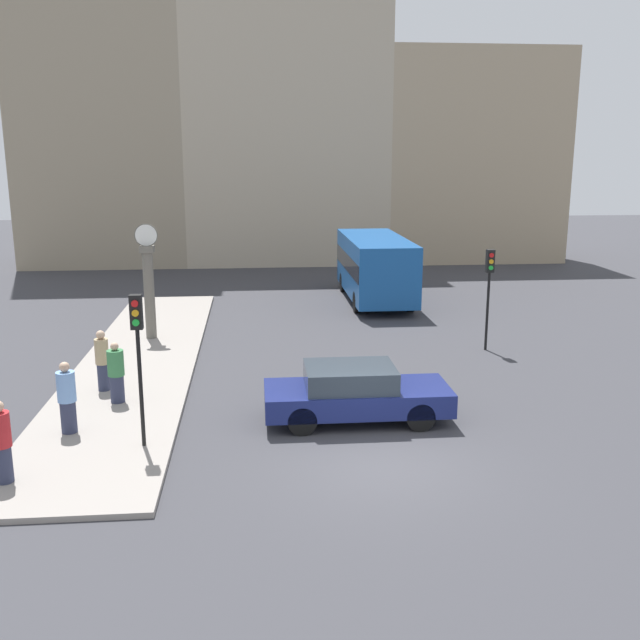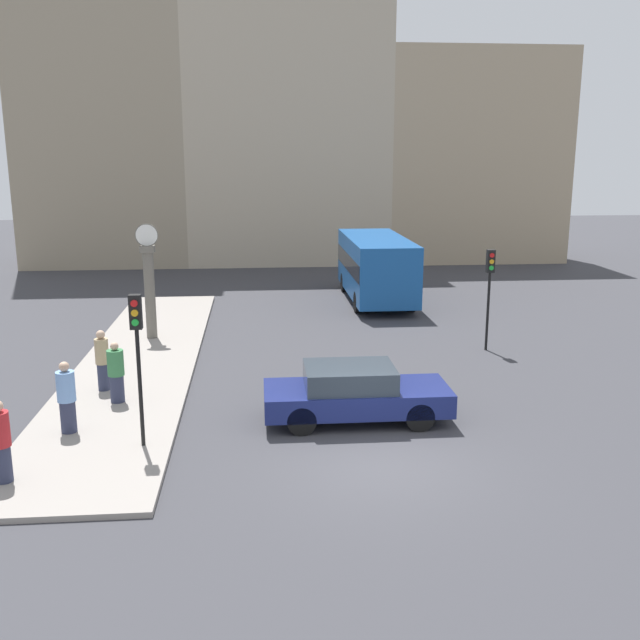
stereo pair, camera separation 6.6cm
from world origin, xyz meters
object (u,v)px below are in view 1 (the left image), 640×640
traffic_light_near (138,339)px  street_clock (149,285)px  bus_distant (375,265)px  pedestrian_blue_stripe (67,398)px  pedestrian_tan_coat (102,361)px  sedan_car (355,393)px  traffic_light_far (489,278)px  pedestrian_red_top (1,442)px  pedestrian_green_hoodie (116,373)px

traffic_light_near → street_clock: (-1.15, 9.74, -0.57)m
street_clock → bus_distant: bearing=34.7°
pedestrian_blue_stripe → pedestrian_tan_coat: bearing=86.4°
traffic_light_near → street_clock: 9.83m
sedan_car → traffic_light_far: 8.31m
street_clock → pedestrian_red_top: 11.47m
pedestrian_green_hoodie → bus_distant: bearing=55.3°
bus_distant → pedestrian_blue_stripe: (-9.80, -15.08, -0.67)m
traffic_light_near → traffic_light_far: bearing=36.1°
traffic_light_far → pedestrian_tan_coat: bearing=-163.7°
sedan_car → traffic_light_near: size_ratio=1.33×
bus_distant → traffic_light_near: bearing=-116.3°
bus_distant → traffic_light_near: traffic_light_near is taller
street_clock → pedestrian_blue_stripe: (-0.71, -8.78, -1.07)m
sedan_car → pedestrian_tan_coat: bearing=158.7°
pedestrian_tan_coat → traffic_light_near: bearing=-67.4°
traffic_light_far → pedestrian_tan_coat: 12.61m
pedestrian_green_hoodie → pedestrian_tan_coat: bearing=118.7°
bus_distant → traffic_light_far: 8.88m
bus_distant → traffic_light_near: 17.92m
bus_distant → pedestrian_green_hoodie: size_ratio=4.67×
traffic_light_far → pedestrian_red_top: (-12.84, -9.13, -1.50)m
pedestrian_blue_stripe → traffic_light_near: bearing=-27.2°
bus_distant → pedestrian_red_top: (-10.43, -17.64, -0.67)m
sedan_car → street_clock: size_ratio=1.13×
traffic_light_near → pedestrian_red_top: (-2.50, -1.60, -1.64)m
sedan_car → pedestrian_blue_stripe: 6.87m
sedan_car → pedestrian_red_top: bearing=-158.0°
traffic_light_far → street_clock: bearing=169.1°
pedestrian_green_hoodie → pedestrian_red_top: 4.80m
bus_distant → pedestrian_blue_stripe: 18.00m
sedan_car → pedestrian_tan_coat: size_ratio=2.70×
traffic_light_far → pedestrian_blue_stripe: (-12.20, -6.57, -1.50)m
pedestrian_green_hoodie → pedestrian_red_top: bearing=-106.8°
street_clock → pedestrian_tan_coat: (-0.52, -5.73, -1.07)m
pedestrian_red_top → pedestrian_tan_coat: size_ratio=1.00×
sedan_car → pedestrian_blue_stripe: size_ratio=2.67×
traffic_light_near → pedestrian_green_hoodie: bearing=110.4°
pedestrian_blue_stripe → pedestrian_green_hoodie: bearing=69.8°
bus_distant → pedestrian_tan_coat: 15.41m
sedan_car → traffic_light_near: traffic_light_near is taller
sedan_car → pedestrian_green_hoodie: 6.31m
sedan_car → street_clock: bearing=126.4°
pedestrian_blue_stripe → pedestrian_red_top: pedestrian_blue_stripe is taller
pedestrian_red_top → pedestrian_tan_coat: pedestrian_red_top is taller
sedan_car → pedestrian_red_top: pedestrian_red_top is taller
street_clock → pedestrian_red_top: street_clock is taller
pedestrian_green_hoodie → pedestrian_blue_stripe: (-0.75, -2.03, 0.05)m
traffic_light_near → pedestrian_tan_coat: 4.65m
traffic_light_near → street_clock: bearing=96.8°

